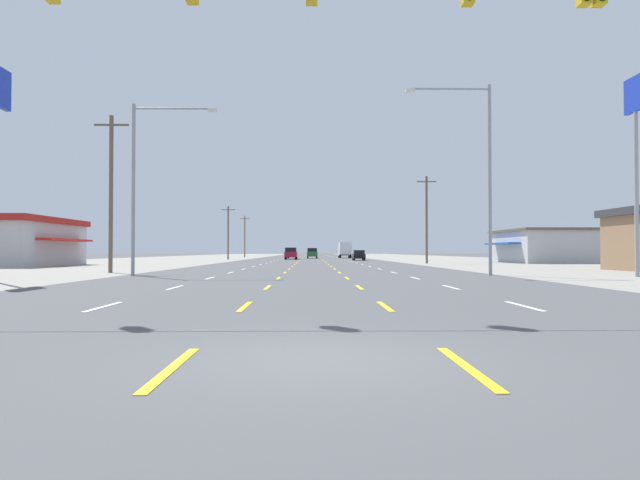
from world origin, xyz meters
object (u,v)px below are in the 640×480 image
object	(u,v)px
suv_center_turn_midfar	(312,253)
streetlight_right_row_0	(481,164)
box_truck_far_right_far	(345,249)
suv_inner_left_near	(291,253)
sedan_inner_left_mid	(293,254)
hatchback_far_right_nearest	(359,255)
streetlight_left_row_0	(143,175)
pole_sign_right_row_0	(636,127)

from	to	relation	value
suv_center_turn_midfar	streetlight_right_row_0	size ratio (longest dim) A/B	0.45
box_truck_far_right_far	streetlight_right_row_0	world-z (taller)	streetlight_right_row_0
suv_inner_left_near	sedan_inner_left_mid	xyz separation A→B (m)	(-0.15, 13.47, -0.27)
suv_center_turn_midfar	streetlight_right_row_0	xyz separation A→B (m)	(9.45, -77.61, 5.33)
hatchback_far_right_nearest	streetlight_right_row_0	size ratio (longest dim) A/B	0.36
streetlight_left_row_0	streetlight_right_row_0	xyz separation A→B (m)	(19.28, 0.00, 0.63)
box_truck_far_right_far	streetlight_right_row_0	distance (m)	83.97
suv_inner_left_near	streetlight_right_row_0	xyz separation A→B (m)	(13.03, -62.62, 5.33)
suv_inner_left_near	suv_center_turn_midfar	size ratio (longest dim) A/B	1.00
suv_center_turn_midfar	streetlight_left_row_0	distance (m)	78.37
sedan_inner_left_mid	suv_center_turn_midfar	distance (m)	4.04
sedan_inner_left_mid	box_truck_far_right_far	bearing A→B (deg)	36.62
pole_sign_right_row_0	streetlight_left_row_0	bearing A→B (deg)	175.72
hatchback_far_right_nearest	sedan_inner_left_mid	bearing A→B (deg)	114.31
hatchback_far_right_nearest	suv_center_turn_midfar	size ratio (longest dim) A/B	0.80
suv_inner_left_near	box_truck_far_right_far	bearing A→B (deg)	64.23
suv_inner_left_near	streetlight_left_row_0	world-z (taller)	streetlight_left_row_0
hatchback_far_right_nearest	sedan_inner_left_mid	xyz separation A→B (m)	(-10.58, 23.42, -0.03)
suv_inner_left_near	streetlight_left_row_0	distance (m)	63.10
streetlight_left_row_0	sedan_inner_left_mid	bearing A→B (deg)	85.42
suv_inner_left_near	streetlight_right_row_0	distance (m)	64.18
sedan_inner_left_mid	suv_inner_left_near	bearing A→B (deg)	-89.36
suv_center_turn_midfar	box_truck_far_right_far	xyz separation A→B (m)	(6.65, 6.19, 0.81)
hatchback_far_right_nearest	sedan_inner_left_mid	size ratio (longest dim) A/B	0.87
suv_inner_left_near	streetlight_right_row_0	bearing A→B (deg)	-78.24
sedan_inner_left_mid	pole_sign_right_row_0	distance (m)	81.22
hatchback_far_right_nearest	suv_center_turn_midfar	world-z (taller)	suv_center_turn_midfar
suv_center_turn_midfar	pole_sign_right_row_0	world-z (taller)	pole_sign_right_row_0
streetlight_left_row_0	pole_sign_right_row_0	bearing A→B (deg)	-4.28
hatchback_far_right_nearest	suv_inner_left_near	distance (m)	14.42
pole_sign_right_row_0	suv_inner_left_near	bearing A→B (deg)	107.86
box_truck_far_right_far	pole_sign_right_row_0	bearing A→B (deg)	-82.96
sedan_inner_left_mid	streetlight_right_row_0	size ratio (longest dim) A/B	0.41
box_truck_far_right_far	streetlight_left_row_0	world-z (taller)	streetlight_left_row_0
hatchback_far_right_nearest	pole_sign_right_row_0	world-z (taller)	pole_sign_right_row_0
pole_sign_right_row_0	suv_center_turn_midfar	bearing A→B (deg)	102.22
suv_center_turn_midfar	pole_sign_right_row_0	size ratio (longest dim) A/B	0.45
streetlight_left_row_0	streetlight_right_row_0	world-z (taller)	streetlight_right_row_0
box_truck_far_right_far	pole_sign_right_row_0	world-z (taller)	pole_sign_right_row_0
suv_inner_left_near	pole_sign_right_row_0	xyz separation A→B (m)	(20.82, -64.64, 7.06)
suv_inner_left_near	sedan_inner_left_mid	size ratio (longest dim) A/B	1.09
pole_sign_right_row_0	streetlight_left_row_0	distance (m)	27.25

